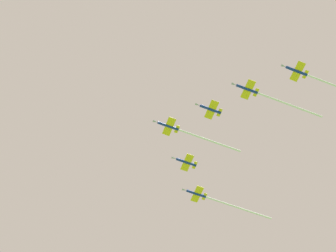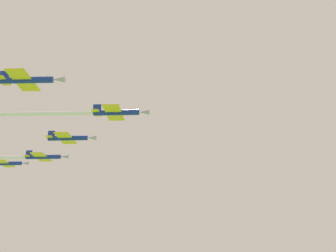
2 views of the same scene
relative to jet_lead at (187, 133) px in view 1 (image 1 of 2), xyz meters
name	(u,v)px [view 1 (image 1 of 2)]	position (x,y,z in m)	size (l,w,h in m)	color
jet_lead	(187,133)	(0.00, 0.00, 0.00)	(44.81, 13.81, 2.77)	navy
jet_port_inner	(210,109)	(-8.59, 13.87, -0.75)	(13.37, 10.02, 2.77)	navy
jet_starboard_inner	(186,162)	(-1.70, -16.23, 0.77)	(13.37, 10.02, 2.77)	navy
jet_port_outer	(267,96)	(-33.69, 23.97, -1.39)	(45.58, 13.99, 2.77)	navy
jet_starboard_outer	(217,201)	(-21.37, -36.57, 1.39)	(49.18, 14.81, 2.77)	navy
jet_center_rear	(316,78)	(-54.68, 35.01, 0.98)	(44.95, 13.84, 2.77)	navy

